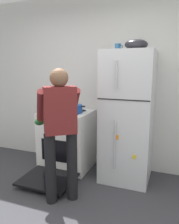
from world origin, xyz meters
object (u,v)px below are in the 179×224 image
(person_cook, at_px, (60,124))
(mixing_bowl, at_px, (136,45))
(refrigerator, at_px, (128,117))
(pepper_mill, at_px, (56,103))
(coffee_mug, at_px, (118,47))
(red_pot, at_px, (74,109))
(stove_range, at_px, (67,141))

(person_cook, xyz_separation_m, mixing_bowl, (0.71, 0.84, 0.95))
(refrigerator, xyz_separation_m, mixing_bowl, (0.08, 0.00, 0.98))
(refrigerator, height_order, pepper_mill, refrigerator)
(refrigerator, xyz_separation_m, coffee_mug, (-0.18, 0.05, 0.96))
(coffee_mug, relative_size, pepper_mill, 0.77)
(person_cook, bearing_deg, pepper_mill, 121.54)
(red_pot, bearing_deg, refrigerator, 3.53)
(refrigerator, height_order, red_pot, refrigerator)
(mixing_bowl, bearing_deg, pepper_mill, 171.54)
(refrigerator, relative_size, person_cook, 1.14)
(stove_range, bearing_deg, pepper_mill, 143.98)
(stove_range, xyz_separation_m, mixing_bowl, (1.04, 0.02, 1.45))
(stove_range, distance_m, coffee_mug, 1.63)
(stove_range, height_order, coffee_mug, coffee_mug)
(red_pot, xyz_separation_m, coffee_mug, (0.63, 0.10, 0.89))
(person_cook, distance_m, mixing_bowl, 1.45)
(person_cook, bearing_deg, mixing_bowl, 49.88)
(mixing_bowl, bearing_deg, red_pot, -176.77)
(red_pot, height_order, coffee_mug, coffee_mug)
(red_pot, relative_size, pepper_mill, 2.35)
(pepper_mill, xyz_separation_m, mixing_bowl, (1.34, -0.20, 0.89))
(stove_range, distance_m, mixing_bowl, 1.78)
(red_pot, xyz_separation_m, mixing_bowl, (0.88, 0.05, 0.91))
(person_cook, xyz_separation_m, coffee_mug, (0.45, 0.89, 0.93))
(refrigerator, xyz_separation_m, stove_range, (-0.96, -0.02, -0.46))
(mixing_bowl, bearing_deg, coffee_mug, 169.01)
(red_pot, distance_m, coffee_mug, 1.09)
(stove_range, relative_size, coffee_mug, 11.00)
(coffee_mug, xyz_separation_m, mixing_bowl, (0.26, -0.05, 0.02))
(refrigerator, bearing_deg, stove_range, -178.94)
(refrigerator, relative_size, stove_range, 1.49)
(refrigerator, height_order, person_cook, refrigerator)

